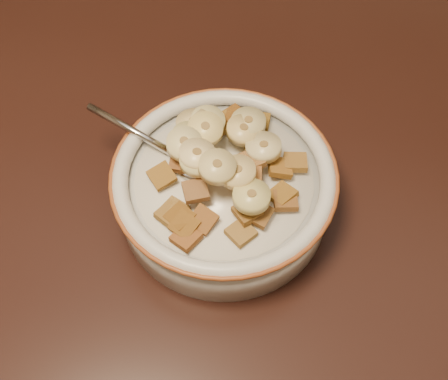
% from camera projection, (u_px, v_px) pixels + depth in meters
% --- Properties ---
extents(table, '(1.44, 0.97, 0.04)m').
position_uv_depth(table, '(108.00, 215.00, 0.60)').
color(table, black).
rests_on(table, floor).
extents(chair, '(0.51, 0.51, 0.88)m').
position_uv_depth(chair, '(188.00, 12.00, 1.18)').
color(chair, '#331D13').
rests_on(chair, floor).
extents(cereal_bowl, '(0.19, 0.19, 0.05)m').
position_uv_depth(cereal_bowl, '(224.00, 194.00, 0.56)').
color(cereal_bowl, silver).
rests_on(cereal_bowl, table).
extents(milk, '(0.16, 0.16, 0.00)m').
position_uv_depth(milk, '(224.00, 180.00, 0.54)').
color(milk, white).
rests_on(milk, cereal_bowl).
extents(spoon, '(0.05, 0.05, 0.01)m').
position_uv_depth(spoon, '(194.00, 164.00, 0.55)').
color(spoon, '#B6B6B6').
rests_on(spoon, cereal_bowl).
extents(cereal_square_0, '(0.03, 0.03, 0.01)m').
position_uv_depth(cereal_square_0, '(184.00, 225.00, 0.51)').
color(cereal_square_0, brown).
rests_on(cereal_square_0, milk).
extents(cereal_square_1, '(0.03, 0.03, 0.01)m').
position_uv_depth(cereal_square_1, '(252.00, 160.00, 0.53)').
color(cereal_square_1, brown).
rests_on(cereal_square_1, milk).
extents(cereal_square_2, '(0.02, 0.02, 0.01)m').
position_uv_depth(cereal_square_2, '(258.00, 122.00, 0.57)').
color(cereal_square_2, brown).
rests_on(cereal_square_2, milk).
extents(cereal_square_3, '(0.02, 0.02, 0.01)m').
position_uv_depth(cereal_square_3, '(191.00, 155.00, 0.54)').
color(cereal_square_3, brown).
rests_on(cereal_square_3, milk).
extents(cereal_square_4, '(0.03, 0.03, 0.01)m').
position_uv_depth(cereal_square_4, '(189.00, 159.00, 0.54)').
color(cereal_square_4, '#925C18').
rests_on(cereal_square_4, milk).
extents(cereal_square_5, '(0.03, 0.03, 0.01)m').
position_uv_depth(cereal_square_5, '(186.00, 237.00, 0.51)').
color(cereal_square_5, brown).
rests_on(cereal_square_5, milk).
extents(cereal_square_6, '(0.03, 0.03, 0.01)m').
position_uv_depth(cereal_square_6, '(247.00, 212.00, 0.51)').
color(cereal_square_6, olive).
rests_on(cereal_square_6, milk).
extents(cereal_square_7, '(0.02, 0.02, 0.01)m').
position_uv_depth(cereal_square_7, '(285.00, 200.00, 0.52)').
color(cereal_square_7, brown).
rests_on(cereal_square_7, milk).
extents(cereal_square_8, '(0.03, 0.03, 0.01)m').
position_uv_depth(cereal_square_8, '(206.00, 168.00, 0.53)').
color(cereal_square_8, '#935725').
rests_on(cereal_square_8, milk).
extents(cereal_square_9, '(0.03, 0.03, 0.01)m').
position_uv_depth(cereal_square_9, '(195.00, 191.00, 0.52)').
color(cereal_square_9, '#965E36').
rests_on(cereal_square_9, milk).
extents(cereal_square_10, '(0.02, 0.02, 0.01)m').
position_uv_depth(cereal_square_10, '(295.00, 162.00, 0.55)').
color(cereal_square_10, olive).
rests_on(cereal_square_10, milk).
extents(cereal_square_11, '(0.03, 0.03, 0.01)m').
position_uv_depth(cereal_square_11, '(259.00, 214.00, 0.51)').
color(cereal_square_11, brown).
rests_on(cereal_square_11, milk).
extents(cereal_square_12, '(0.02, 0.02, 0.01)m').
position_uv_depth(cereal_square_12, '(280.00, 168.00, 0.54)').
color(cereal_square_12, '#98591B').
rests_on(cereal_square_12, milk).
extents(cereal_square_13, '(0.03, 0.03, 0.01)m').
position_uv_depth(cereal_square_13, '(170.00, 215.00, 0.52)').
color(cereal_square_13, brown).
rests_on(cereal_square_13, milk).
extents(cereal_square_14, '(0.02, 0.02, 0.01)m').
position_uv_depth(cereal_square_14, '(249.00, 174.00, 0.52)').
color(cereal_square_14, brown).
rests_on(cereal_square_14, milk).
extents(cereal_square_15, '(0.03, 0.03, 0.01)m').
position_uv_depth(cereal_square_15, '(203.00, 220.00, 0.51)').
color(cereal_square_15, brown).
rests_on(cereal_square_15, milk).
extents(cereal_square_16, '(0.03, 0.03, 0.01)m').
position_uv_depth(cereal_square_16, '(233.00, 116.00, 0.57)').
color(cereal_square_16, brown).
rests_on(cereal_square_16, milk).
extents(cereal_square_17, '(0.03, 0.03, 0.01)m').
position_uv_depth(cereal_square_17, '(162.00, 176.00, 0.53)').
color(cereal_square_17, brown).
rests_on(cereal_square_17, milk).
extents(cereal_square_18, '(0.03, 0.03, 0.01)m').
position_uv_depth(cereal_square_18, '(282.00, 194.00, 0.53)').
color(cereal_square_18, olive).
rests_on(cereal_square_18, milk).
extents(cereal_square_19, '(0.03, 0.03, 0.01)m').
position_uv_depth(cereal_square_19, '(241.00, 233.00, 0.51)').
color(cereal_square_19, brown).
rests_on(cereal_square_19, milk).
extents(cereal_square_20, '(0.03, 0.03, 0.01)m').
position_uv_depth(cereal_square_20, '(259.00, 153.00, 0.54)').
color(cereal_square_20, brown).
rests_on(cereal_square_20, milk).
extents(cereal_square_21, '(0.03, 0.03, 0.01)m').
position_uv_depth(cereal_square_21, '(180.00, 217.00, 0.51)').
color(cereal_square_21, brown).
rests_on(cereal_square_21, milk).
extents(cereal_square_22, '(0.03, 0.03, 0.01)m').
position_uv_depth(cereal_square_22, '(174.00, 210.00, 0.52)').
color(cereal_square_22, olive).
rests_on(cereal_square_22, milk).
extents(cereal_square_23, '(0.03, 0.03, 0.01)m').
position_uv_depth(cereal_square_23, '(225.00, 122.00, 0.57)').
color(cereal_square_23, olive).
rests_on(cereal_square_23, milk).
extents(cereal_square_24, '(0.02, 0.02, 0.01)m').
position_uv_depth(cereal_square_24, '(181.00, 162.00, 0.54)').
color(cereal_square_24, brown).
rests_on(cereal_square_24, milk).
extents(banana_slice_0, '(0.04, 0.04, 0.02)m').
position_uv_depth(banana_slice_0, '(208.00, 122.00, 0.56)').
color(banana_slice_0, beige).
rests_on(banana_slice_0, milk).
extents(banana_slice_1, '(0.04, 0.04, 0.01)m').
position_uv_depth(banana_slice_1, '(197.00, 155.00, 0.52)').
color(banana_slice_1, '#F9DA94').
rests_on(banana_slice_1, milk).
extents(banana_slice_2, '(0.04, 0.04, 0.01)m').
position_uv_depth(banana_slice_2, '(217.00, 167.00, 0.51)').
color(banana_slice_2, '#E9D074').
rests_on(banana_slice_2, milk).
extents(banana_slice_3, '(0.04, 0.04, 0.01)m').
position_uv_depth(banana_slice_3, '(198.00, 160.00, 0.52)').
color(banana_slice_3, '#DAC47E').
rests_on(banana_slice_3, milk).
extents(banana_slice_4, '(0.04, 0.04, 0.02)m').
position_uv_depth(banana_slice_4, '(194.00, 124.00, 0.55)').
color(banana_slice_4, '#FAD890').
rests_on(banana_slice_4, milk).
extents(banana_slice_5, '(0.04, 0.04, 0.02)m').
position_uv_depth(banana_slice_5, '(184.00, 144.00, 0.53)').
color(banana_slice_5, beige).
rests_on(banana_slice_5, milk).
extents(banana_slice_6, '(0.04, 0.04, 0.02)m').
position_uv_depth(banana_slice_6, '(244.00, 130.00, 0.55)').
color(banana_slice_6, tan).
rests_on(banana_slice_6, milk).
extents(banana_slice_7, '(0.04, 0.04, 0.01)m').
position_uv_depth(banana_slice_7, '(189.00, 138.00, 0.54)').
color(banana_slice_7, '#E7D68A').
rests_on(banana_slice_7, milk).
extents(banana_slice_8, '(0.04, 0.04, 0.01)m').
position_uv_depth(banana_slice_8, '(251.00, 197.00, 0.50)').
color(banana_slice_8, '#C9BC71').
rests_on(banana_slice_8, milk).
extents(banana_slice_9, '(0.04, 0.04, 0.02)m').
position_uv_depth(banana_slice_9, '(264.00, 148.00, 0.54)').
color(banana_slice_9, beige).
rests_on(banana_slice_9, milk).
extents(banana_slice_10, '(0.04, 0.04, 0.01)m').
position_uv_depth(banana_slice_10, '(248.00, 123.00, 0.55)').
color(banana_slice_10, '#CDBE85').
rests_on(banana_slice_10, milk).
extents(banana_slice_11, '(0.04, 0.04, 0.02)m').
position_uv_depth(banana_slice_11, '(205.00, 129.00, 0.54)').
color(banana_slice_11, '#E7D972').
rests_on(banana_slice_11, milk).
extents(banana_slice_12, '(0.04, 0.04, 0.01)m').
position_uv_depth(banana_slice_12, '(238.00, 172.00, 0.51)').
color(banana_slice_12, '#DBBA70').
rests_on(banana_slice_12, milk).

